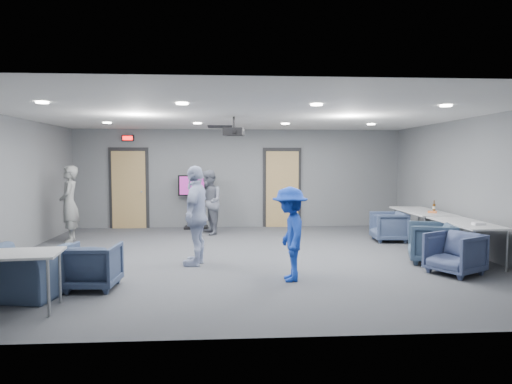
{
  "coord_description": "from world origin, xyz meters",
  "views": [
    {
      "loc": [
        -0.36,
        -8.63,
        1.86
      ],
      "look_at": [
        0.26,
        0.73,
        1.2
      ],
      "focal_mm": 32.0,
      "sensor_mm": 36.0,
      "label": 1
    }
  ],
  "objects": [
    {
      "name": "floor",
      "position": [
        0.0,
        0.0,
        0.0
      ],
      "size": [
        9.0,
        9.0,
        0.0
      ],
      "primitive_type": "plane",
      "color": "#393C41",
      "rests_on": "ground"
    },
    {
      "name": "ceiling",
      "position": [
        0.0,
        0.0,
        2.7
      ],
      "size": [
        9.0,
        9.0,
        0.0
      ],
      "primitive_type": "plane",
      "rotation": [
        3.14,
        0.0,
        0.0
      ],
      "color": "silver",
      "rests_on": "wall_back"
    },
    {
      "name": "wall_back",
      "position": [
        0.0,
        4.0,
        1.35
      ],
      "size": [
        9.0,
        0.02,
        2.7
      ],
      "primitive_type": "cube",
      "color": "slate",
      "rests_on": "floor"
    },
    {
      "name": "wall_front",
      "position": [
        0.0,
        -4.0,
        1.35
      ],
      "size": [
        9.0,
        0.02,
        2.7
      ],
      "primitive_type": "cube",
      "color": "slate",
      "rests_on": "floor"
    },
    {
      "name": "wall_left",
      "position": [
        -4.5,
        0.0,
        1.35
      ],
      "size": [
        0.02,
        8.0,
        2.7
      ],
      "primitive_type": "cube",
      "color": "slate",
      "rests_on": "floor"
    },
    {
      "name": "wall_right",
      "position": [
        4.5,
        0.0,
        1.35
      ],
      "size": [
        0.02,
        8.0,
        2.7
      ],
      "primitive_type": "cube",
      "color": "slate",
      "rests_on": "floor"
    },
    {
      "name": "door_left",
      "position": [
        -3.0,
        3.95,
        1.07
      ],
      "size": [
        1.06,
        0.17,
        2.24
      ],
      "color": "black",
      "rests_on": "wall_back"
    },
    {
      "name": "door_right",
      "position": [
        1.2,
        3.95,
        1.07
      ],
      "size": [
        1.06,
        0.17,
        2.24
      ],
      "color": "black",
      "rests_on": "wall_back"
    },
    {
      "name": "exit_sign",
      "position": [
        -3.0,
        3.93,
        2.45
      ],
      "size": [
        0.32,
        0.08,
        0.16
      ],
      "color": "black",
      "rests_on": "wall_back"
    },
    {
      "name": "hvac_diffuser",
      "position": [
        -0.5,
        2.8,
        2.69
      ],
      "size": [
        0.6,
        0.6,
        0.03
      ],
      "primitive_type": "cube",
      "color": "black",
      "rests_on": "ceiling"
    },
    {
      "name": "downlights",
      "position": [
        0.0,
        0.0,
        2.68
      ],
      "size": [
        6.18,
        3.78,
        0.02
      ],
      "color": "white",
      "rests_on": "ceiling"
    },
    {
      "name": "person_a",
      "position": [
        -3.9,
        1.88,
        0.87
      ],
      "size": [
        0.54,
        0.71,
        1.74
      ],
      "primitive_type": "imported",
      "rotation": [
        0.0,
        0.0,
        -1.35
      ],
      "color": "gray",
      "rests_on": "floor"
    },
    {
      "name": "person_b",
      "position": [
        -0.8,
        2.74,
        0.81
      ],
      "size": [
        0.83,
        0.94,
        1.62
      ],
      "primitive_type": "imported",
      "rotation": [
        0.0,
        0.0,
        -1.26
      ],
      "color": "slate",
      "rests_on": "floor"
    },
    {
      "name": "person_c",
      "position": [
        -0.89,
        -0.56,
        0.88
      ],
      "size": [
        0.63,
        1.1,
        1.76
      ],
      "primitive_type": "imported",
      "rotation": [
        0.0,
        0.0,
        -1.77
      ],
      "color": "#A3AFD1",
      "rests_on": "floor"
    },
    {
      "name": "person_d",
      "position": [
        0.62,
        -1.74,
        0.72
      ],
      "size": [
        0.56,
        0.95,
        1.45
      ],
      "primitive_type": "imported",
      "rotation": [
        0.0,
        0.0,
        -1.59
      ],
      "color": "#1B3DB1",
      "rests_on": "floor"
    },
    {
      "name": "chair_right_a",
      "position": [
        3.35,
        1.49,
        0.34
      ],
      "size": [
        0.79,
        0.77,
        0.68
      ],
      "primitive_type": "imported",
      "rotation": [
        0.0,
        0.0,
        -1.64
      ],
      "color": "#3C4A68",
      "rests_on": "floor"
    },
    {
      "name": "chair_right_b",
      "position": [
        3.35,
        -0.7,
        0.37
      ],
      "size": [
        1.02,
        1.01,
        0.73
      ],
      "primitive_type": "imported",
      "rotation": [
        0.0,
        0.0,
        -1.91
      ],
      "color": "#334458",
      "rests_on": "floor"
    },
    {
      "name": "chair_right_c",
      "position": [
        3.35,
        -1.53,
        0.34
      ],
      "size": [
        1.01,
        1.0,
        0.68
      ],
      "primitive_type": "imported",
      "rotation": [
        0.0,
        0.0,
        -1.06
      ],
      "color": "#3C4769",
      "rests_on": "floor"
    },
    {
      "name": "chair_front_a",
      "position": [
        -2.28,
        -2.0,
        0.33
      ],
      "size": [
        0.74,
        0.76,
        0.66
      ],
      "primitive_type": "imported",
      "rotation": [
        0.0,
        0.0,
        3.09
      ],
      "color": "#384561",
      "rests_on": "floor"
    },
    {
      "name": "chair_front_b",
      "position": [
        -3.13,
        -2.4,
        0.34
      ],
      "size": [
        1.2,
        1.09,
        0.68
      ],
      "primitive_type": "imported",
      "rotation": [
        0.0,
        0.0,
        2.96
      ],
      "color": "#3D4D69",
      "rests_on": "floor"
    },
    {
      "name": "table_right_a",
      "position": [
        4.0,
        1.23,
        0.69
      ],
      "size": [
        0.79,
        1.89,
        0.73
      ],
      "rotation": [
        0.0,
        0.0,
        1.57
      ],
      "color": "silver",
      "rests_on": "floor"
    },
    {
      "name": "table_right_b",
      "position": [
        4.0,
        -0.67,
        0.68
      ],
      "size": [
        0.72,
        1.73,
        0.73
      ],
      "rotation": [
        0.0,
        0.0,
        1.57
      ],
      "color": "silver",
      "rests_on": "floor"
    },
    {
      "name": "bottle_right",
      "position": [
        4.21,
        1.07,
        0.82
      ],
      "size": [
        0.06,
        0.06,
        0.24
      ],
      "color": "#54310E",
      "rests_on": "table_right_a"
    },
    {
      "name": "snack_box",
      "position": [
        4.04,
        0.79,
        0.75
      ],
      "size": [
        0.22,
        0.18,
        0.04
      ],
      "primitive_type": "cube",
      "rotation": [
        0.0,
        0.0,
        -0.41
      ],
      "color": "orange",
      "rests_on": "table_right_a"
    },
    {
      "name": "wrapper",
      "position": [
        4.03,
        -1.03,
        0.75
      ],
      "size": [
        0.2,
        0.13,
        0.04
      ],
      "primitive_type": "cube",
      "rotation": [
        0.0,
        0.0,
        -0.01
      ],
      "color": "silver",
      "rests_on": "table_right_b"
    },
    {
      "name": "tv_stand",
      "position": [
        -1.18,
        3.75,
        0.82
      ],
      "size": [
        0.95,
        0.45,
        1.45
      ],
      "color": "black",
      "rests_on": "floor"
    },
    {
      "name": "projector",
      "position": [
        -0.21,
        0.21,
        2.4
      ],
      "size": [
        0.43,
        0.4,
        0.36
      ],
      "rotation": [
        0.0,
        0.0,
        -0.21
      ],
      "color": "black",
      "rests_on": "ceiling"
    }
  ]
}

